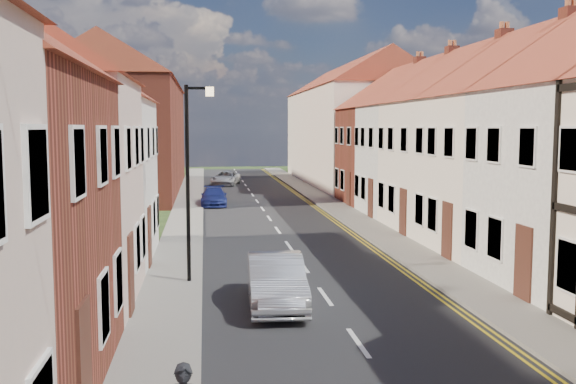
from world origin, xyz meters
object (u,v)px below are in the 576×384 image
object	(u,v)px
car_mid	(276,281)
car_distant	(226,178)
lamppost	(190,170)
car_far	(214,197)

from	to	relation	value
car_mid	car_distant	distance (m)	37.08
lamppost	car_far	distance (m)	20.41
car_far	car_distant	world-z (taller)	car_distant
lamppost	car_distant	size ratio (longest dim) A/B	1.40
car_mid	car_far	world-z (taller)	car_mid
lamppost	car_distant	bearing A→B (deg)	86.39
car_mid	car_far	xyz separation A→B (m)	(-1.34, 22.92, -0.13)
car_mid	car_far	size ratio (longest dim) A/B	1.09
lamppost	car_mid	size ratio (longest dim) A/B	1.42
lamppost	car_mid	xyz separation A→B (m)	(2.31, -2.75, -2.84)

